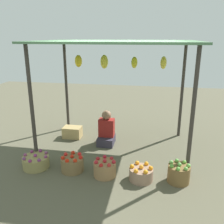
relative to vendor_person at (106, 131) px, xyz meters
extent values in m
plane|color=brown|center=(0.23, -0.13, -0.30)|extent=(14.00, 14.00, 0.00)
cylinder|color=#38332D|center=(-1.19, -1.03, 0.81)|extent=(0.07, 0.07, 2.22)
cylinder|color=#38332D|center=(1.66, -1.03, 0.81)|extent=(0.07, 0.07, 2.22)
cylinder|color=#38332D|center=(-1.19, 0.78, 0.81)|extent=(0.07, 0.07, 2.22)
cylinder|color=#38332D|center=(1.66, 0.78, 0.81)|extent=(0.07, 0.07, 2.22)
cube|color=#4C754F|center=(0.23, -0.13, 1.94)|extent=(3.14, 2.11, 0.04)
ellipsoid|color=yellow|center=(-0.63, 0.13, 1.53)|extent=(0.15, 0.15, 0.26)
ellipsoid|color=yellow|center=(-0.05, 0.09, 1.53)|extent=(0.16, 0.16, 0.29)
ellipsoid|color=yellow|center=(0.58, 0.05, 1.53)|extent=(0.12, 0.12, 0.23)
ellipsoid|color=yellow|center=(1.17, 0.12, 1.53)|extent=(0.12, 0.12, 0.25)
cube|color=#353040|center=(0.00, -0.03, -0.21)|extent=(0.36, 0.44, 0.18)
cube|color=maroon|center=(0.00, 0.02, 0.08)|extent=(0.34, 0.22, 0.40)
sphere|color=#8D664C|center=(0.00, 0.02, 0.38)|extent=(0.21, 0.21, 0.21)
cylinder|color=#948750|center=(-1.09, -1.26, -0.19)|extent=(0.49, 0.49, 0.22)
sphere|color=#822D6F|center=(-1.09, -1.26, -0.06)|extent=(0.06, 0.06, 0.06)
sphere|color=#873B6E|center=(-0.88, -1.26, -0.06)|extent=(0.06, 0.06, 0.06)
sphere|color=#7B3F68|center=(-0.94, -1.12, -0.06)|extent=(0.06, 0.06, 0.06)
sphere|color=#792E6D|center=(-1.09, -1.06, -0.06)|extent=(0.06, 0.06, 0.06)
sphere|color=#822F68|center=(-1.23, -1.12, -0.06)|extent=(0.06, 0.06, 0.06)
sphere|color=#873F69|center=(-1.29, -1.26, -0.06)|extent=(0.06, 0.06, 0.06)
sphere|color=#773D6E|center=(-1.23, -1.41, -0.06)|extent=(0.06, 0.06, 0.06)
sphere|color=#842E68|center=(-1.09, -1.47, -0.06)|extent=(0.06, 0.06, 0.06)
sphere|color=#783473|center=(-0.94, -1.41, -0.06)|extent=(0.06, 0.06, 0.06)
cylinder|color=olive|center=(-0.38, -1.26, -0.17)|extent=(0.41, 0.41, 0.26)
sphere|color=red|center=(-0.38, -1.26, -0.01)|extent=(0.07, 0.07, 0.07)
sphere|color=red|center=(-0.22, -1.26, -0.02)|extent=(0.07, 0.07, 0.07)
sphere|color=red|center=(-0.28, -1.13, -0.02)|extent=(0.07, 0.07, 0.07)
sphere|color=red|center=(-0.41, -1.10, -0.02)|extent=(0.07, 0.07, 0.07)
sphere|color=red|center=(-0.52, -1.19, -0.02)|extent=(0.07, 0.07, 0.07)
sphere|color=red|center=(-0.52, -1.33, -0.02)|extent=(0.07, 0.07, 0.07)
sphere|color=red|center=(-0.41, -1.41, -0.02)|extent=(0.07, 0.07, 0.07)
sphere|color=red|center=(-0.28, -1.38, -0.02)|extent=(0.07, 0.07, 0.07)
cylinder|color=#9B744B|center=(0.24, -1.32, -0.17)|extent=(0.39, 0.39, 0.26)
sphere|color=red|center=(0.24, -1.32, -0.01)|extent=(0.07, 0.07, 0.07)
sphere|color=red|center=(0.39, -1.32, -0.02)|extent=(0.07, 0.07, 0.07)
sphere|color=#AA2429|center=(0.33, -1.20, -0.02)|extent=(0.07, 0.07, 0.07)
sphere|color=#B1172A|center=(0.20, -1.17, -0.02)|extent=(0.07, 0.07, 0.07)
sphere|color=#B01E24|center=(0.10, -1.25, -0.02)|extent=(0.07, 0.07, 0.07)
sphere|color=red|center=(0.10, -1.39, -0.02)|extent=(0.07, 0.07, 0.07)
sphere|color=#AF1D1C|center=(0.20, -1.47, -0.02)|extent=(0.07, 0.07, 0.07)
sphere|color=#B32825|center=(0.33, -1.44, -0.02)|extent=(0.07, 0.07, 0.07)
cylinder|color=#96755E|center=(0.87, -1.34, -0.19)|extent=(0.41, 0.41, 0.21)
sphere|color=orange|center=(0.87, -1.34, -0.05)|extent=(0.08, 0.08, 0.08)
sphere|color=orange|center=(1.03, -1.34, -0.06)|extent=(0.08, 0.08, 0.08)
sphere|color=orange|center=(0.95, -1.20, -0.06)|extent=(0.08, 0.08, 0.08)
sphere|color=orange|center=(0.79, -1.20, -0.06)|extent=(0.08, 0.08, 0.08)
sphere|color=orange|center=(0.71, -1.34, -0.06)|extent=(0.08, 0.08, 0.08)
sphere|color=orange|center=(0.79, -1.47, -0.06)|extent=(0.08, 0.08, 0.08)
sphere|color=orange|center=(0.95, -1.47, -0.06)|extent=(0.08, 0.08, 0.08)
cylinder|color=brown|center=(1.49, -1.29, -0.15)|extent=(0.37, 0.37, 0.30)
sphere|color=#69B050|center=(1.49, -1.29, 0.03)|extent=(0.07, 0.07, 0.07)
sphere|color=#6CB14B|center=(1.63, -1.29, 0.02)|extent=(0.07, 0.07, 0.07)
sphere|color=#6CAB41|center=(1.58, -1.18, 0.02)|extent=(0.07, 0.07, 0.07)
sphere|color=#6CB34C|center=(1.46, -1.15, 0.02)|extent=(0.07, 0.07, 0.07)
sphere|color=#6BA94C|center=(1.36, -1.22, 0.02)|extent=(0.07, 0.07, 0.07)
sphere|color=#69AF3E|center=(1.36, -1.35, 0.02)|extent=(0.07, 0.07, 0.07)
sphere|color=#62AB3F|center=(1.46, -1.43, 0.02)|extent=(0.07, 0.07, 0.07)
sphere|color=#70AB49|center=(1.58, -1.40, 0.02)|extent=(0.07, 0.07, 0.07)
cube|color=tan|center=(-0.88, 0.21, -0.17)|extent=(0.43, 0.30, 0.26)
camera|label=1|loc=(1.02, -5.00, 2.05)|focal=39.11mm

